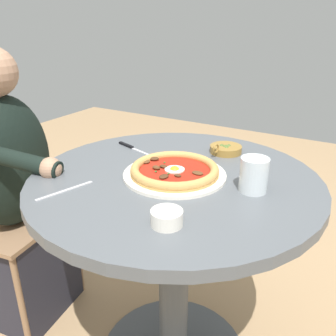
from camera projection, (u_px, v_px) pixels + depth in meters
dining_table at (174, 232)px, 1.17m from camera, size 0.88×0.88×0.76m
pizza_on_plate at (174, 172)px, 1.08m from camera, size 0.31×0.31×0.04m
water_glass at (254, 177)px, 0.98m from camera, size 0.08×0.08×0.10m
steak_knife at (132, 148)px, 1.32m from camera, size 0.07×0.21×0.01m
ramekin_capers at (167, 217)px, 0.83m from camera, size 0.08×0.08×0.04m
olive_pan at (226, 149)px, 1.27m from camera, size 0.14×0.11×0.05m
fork_utensil at (65, 191)px, 1.00m from camera, size 0.17×0.06×0.00m
diner_person at (18, 211)px, 1.42m from camera, size 0.40×0.53×1.12m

